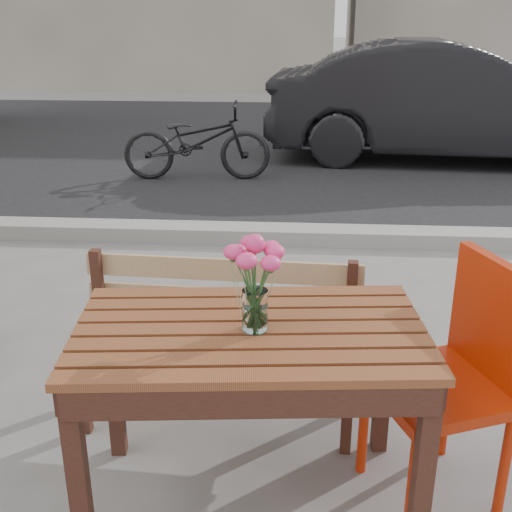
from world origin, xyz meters
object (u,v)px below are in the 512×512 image
(main_vase, at_px, (255,272))
(bicycle, at_px, (197,141))
(red_chair, at_px, (461,367))
(main_table, at_px, (250,359))
(parked_car, at_px, (447,102))

(main_vase, xyz_separation_m, bicycle, (-0.97, 4.85, -0.54))
(red_chair, bearing_deg, main_table, -101.92)
(bicycle, bearing_deg, red_chair, -163.92)
(bicycle, bearing_deg, main_vase, -172.51)
(main_table, bearing_deg, main_vase, -36.30)
(main_vase, xyz_separation_m, parked_car, (1.88, 6.02, -0.25))
(main_table, height_order, parked_car, parked_car)
(main_table, height_order, red_chair, red_chair)
(main_vase, bearing_deg, parked_car, 72.71)
(red_chair, xyz_separation_m, main_vase, (-0.74, -0.13, 0.41))
(main_vase, distance_m, bicycle, 4.97)
(red_chair, distance_m, bicycle, 5.02)
(parked_car, height_order, bicycle, parked_car)
(main_vase, distance_m, parked_car, 6.31)
(main_vase, bearing_deg, bicycle, 101.33)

